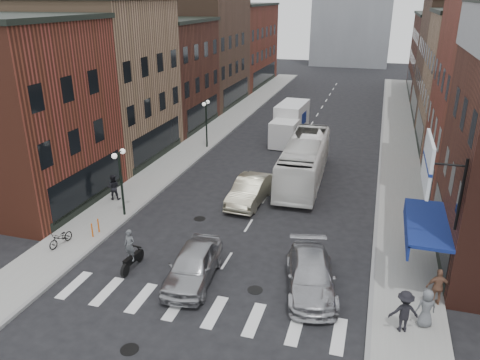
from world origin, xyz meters
name	(u,v)px	position (x,y,z in m)	size (l,w,h in m)	color
ground	(220,271)	(0.00, 0.00, 0.00)	(160.00, 160.00, 0.00)	black
sidewalk_left	(211,134)	(-8.50, 22.00, 0.07)	(3.00, 74.00, 0.15)	gray
sidewalk_right	(399,150)	(8.50, 22.00, 0.07)	(3.00, 74.00, 0.15)	gray
curb_left	(226,136)	(-7.00, 22.00, 0.00)	(0.20, 74.00, 0.16)	gray
curb_right	(381,149)	(7.00, 22.00, 0.00)	(0.20, 74.00, 0.16)	gray
crosswalk_stripes	(197,309)	(0.00, -3.00, 0.00)	(12.00, 2.20, 0.01)	silver
bldg_left_near	(9,113)	(-14.99, 4.50, 5.65)	(10.30, 9.20, 11.30)	#602A1B
bldg_left_mid_a	(96,80)	(-14.99, 14.00, 6.15)	(10.30, 10.20, 12.30)	#836348
bldg_left_mid_b	(155,74)	(-14.99, 24.00, 5.15)	(10.30, 10.20, 10.30)	#411E17
bldg_left_far_a	(196,47)	(-14.99, 35.00, 6.65)	(10.30, 12.20, 13.30)	#4E3627
bldg_left_far_b	(232,45)	(-14.99, 49.00, 5.65)	(10.30, 16.20, 11.30)	#602A1B
bldg_right_far_a	(472,61)	(14.99, 35.00, 6.15)	(10.30, 12.20, 12.30)	#4E3627
bldg_right_far_b	(454,55)	(14.99, 49.00, 5.15)	(10.30, 16.20, 10.30)	#411E17
awning_blue	(423,224)	(8.93, 2.50, 2.63)	(1.80, 5.00, 0.78)	navy
billboard_sign	(430,165)	(8.59, 0.50, 6.13)	(1.52, 3.00, 3.70)	black
streetlamp_near	(120,171)	(-7.40, 4.00, 2.91)	(0.32, 1.22, 4.11)	black
streetlamp_far	(206,115)	(-7.40, 18.00, 2.91)	(0.32, 1.22, 4.11)	black
bike_rack	(95,228)	(-7.60, 1.30, 0.55)	(0.08, 0.68, 0.80)	#D8590C
box_truck	(290,123)	(-1.11, 22.52, 1.58)	(2.51, 7.45, 3.20)	silver
motorcycle_rider	(131,251)	(-4.12, -1.02, 0.98)	(0.62, 2.07, 2.10)	black
transit_bus	(304,161)	(1.83, 12.85, 1.51)	(2.54, 10.84, 3.02)	white
sedan_left_near	(193,265)	(-0.92, -1.05, 0.82)	(1.94, 4.81, 1.64)	#A8A9AD
sedan_left_far	(250,191)	(-0.80, 8.13, 0.82)	(1.74, 4.98, 1.64)	beige
curb_car	(311,276)	(4.35, -0.27, 0.75)	(2.09, 5.14, 1.49)	#A7A7AC
parked_bicycle	(61,238)	(-8.66, -0.23, 0.56)	(0.55, 1.57, 0.82)	black
ped_left_solo	(113,187)	(-9.14, 5.80, 0.98)	(0.80, 0.46, 1.65)	black
ped_right_a	(404,311)	(8.20, -2.12, 1.02)	(1.13, 0.56, 1.74)	black
ped_right_b	(438,287)	(9.60, 0.04, 0.99)	(0.98, 0.49, 1.67)	brown
ped_right_c	(426,308)	(9.04, -1.56, 0.95)	(0.79, 0.51, 1.61)	slate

